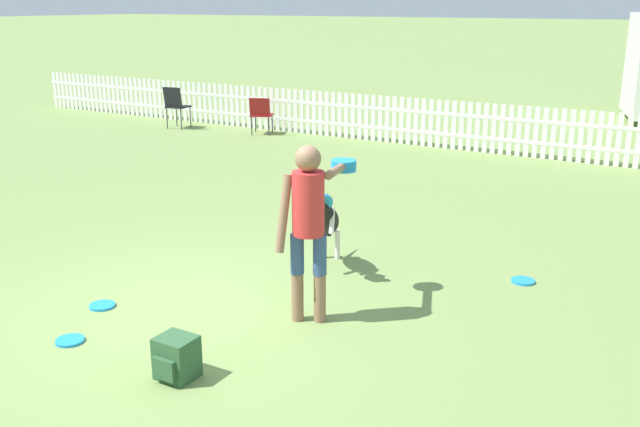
{
  "coord_description": "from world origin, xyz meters",
  "views": [
    {
      "loc": [
        4.13,
        -4.59,
        2.74
      ],
      "look_at": [
        0.75,
        1.13,
        0.76
      ],
      "focal_mm": 40.0,
      "sensor_mm": 36.0,
      "label": 1
    }
  ],
  "objects_px": {
    "frisbee_midfield": "(102,306)",
    "folding_chair_center": "(176,103)",
    "backpack_on_grass": "(176,358)",
    "handler_person": "(311,212)",
    "folding_chair_green_right": "(261,112)",
    "leaping_dog": "(326,218)",
    "frisbee_near_dog": "(523,281)",
    "frisbee_near_handler": "(70,341)"
  },
  "relations": [
    {
      "from": "frisbee_midfield",
      "to": "folding_chair_center",
      "type": "distance_m",
      "value": 9.84
    },
    {
      "from": "frisbee_midfield",
      "to": "backpack_on_grass",
      "type": "distance_m",
      "value": 1.62
    },
    {
      "from": "handler_person",
      "to": "backpack_on_grass",
      "type": "bearing_deg",
      "value": -126.25
    },
    {
      "from": "backpack_on_grass",
      "to": "folding_chair_green_right",
      "type": "distance_m",
      "value": 10.32
    },
    {
      "from": "frisbee_midfield",
      "to": "folding_chair_green_right",
      "type": "height_order",
      "value": "folding_chair_green_right"
    },
    {
      "from": "leaping_dog",
      "to": "frisbee_near_dog",
      "type": "relative_size",
      "value": 4.53
    },
    {
      "from": "frisbee_near_dog",
      "to": "folding_chair_center",
      "type": "bearing_deg",
      "value": 150.6
    },
    {
      "from": "handler_person",
      "to": "folding_chair_green_right",
      "type": "bearing_deg",
      "value": 104.42
    },
    {
      "from": "folding_chair_green_right",
      "to": "frisbee_midfield",
      "type": "bearing_deg",
      "value": 92.71
    },
    {
      "from": "frisbee_near_handler",
      "to": "folding_chair_green_right",
      "type": "bearing_deg",
      "value": 115.59
    },
    {
      "from": "leaping_dog",
      "to": "backpack_on_grass",
      "type": "relative_size",
      "value": 3.25
    },
    {
      "from": "frisbee_near_handler",
      "to": "folding_chair_center",
      "type": "height_order",
      "value": "folding_chair_center"
    },
    {
      "from": "handler_person",
      "to": "frisbee_midfield",
      "type": "xyz_separation_m",
      "value": [
        -1.81,
        -0.79,
        -0.99
      ]
    },
    {
      "from": "handler_person",
      "to": "folding_chair_green_right",
      "type": "height_order",
      "value": "handler_person"
    },
    {
      "from": "frisbee_near_handler",
      "to": "handler_person",
      "type": "bearing_deg",
      "value": 43.71
    },
    {
      "from": "frisbee_near_handler",
      "to": "frisbee_near_dog",
      "type": "height_order",
      "value": "same"
    },
    {
      "from": "backpack_on_grass",
      "to": "folding_chair_green_right",
      "type": "height_order",
      "value": "folding_chair_green_right"
    },
    {
      "from": "frisbee_midfield",
      "to": "folding_chair_green_right",
      "type": "xyz_separation_m",
      "value": [
        -3.91,
        8.16,
        0.46
      ]
    },
    {
      "from": "frisbee_near_handler",
      "to": "backpack_on_grass",
      "type": "height_order",
      "value": "backpack_on_grass"
    },
    {
      "from": "folding_chair_center",
      "to": "handler_person",
      "type": "bearing_deg",
      "value": 130.67
    },
    {
      "from": "leaping_dog",
      "to": "folding_chair_green_right",
      "type": "distance_m",
      "value": 8.13
    },
    {
      "from": "frisbee_midfield",
      "to": "folding_chair_center",
      "type": "bearing_deg",
      "value": 127.43
    },
    {
      "from": "frisbee_midfield",
      "to": "handler_person",
      "type": "bearing_deg",
      "value": 23.48
    },
    {
      "from": "leaping_dog",
      "to": "frisbee_midfield",
      "type": "xyz_separation_m",
      "value": [
        -1.31,
        -1.91,
        -0.55
      ]
    },
    {
      "from": "folding_chair_green_right",
      "to": "backpack_on_grass",
      "type": "bearing_deg",
      "value": 98.63
    },
    {
      "from": "leaping_dog",
      "to": "folding_chair_green_right",
      "type": "relative_size",
      "value": 1.35
    },
    {
      "from": "backpack_on_grass",
      "to": "frisbee_near_handler",
      "type": "bearing_deg",
      "value": -179.63
    },
    {
      "from": "frisbee_midfield",
      "to": "folding_chair_green_right",
      "type": "bearing_deg",
      "value": 115.59
    },
    {
      "from": "frisbee_near_dog",
      "to": "frisbee_midfield",
      "type": "bearing_deg",
      "value": -140.97
    },
    {
      "from": "frisbee_near_dog",
      "to": "folding_chair_center",
      "type": "height_order",
      "value": "folding_chair_center"
    },
    {
      "from": "handler_person",
      "to": "folding_chair_center",
      "type": "distance_m",
      "value": 10.48
    },
    {
      "from": "leaping_dog",
      "to": "frisbee_midfield",
      "type": "bearing_deg",
      "value": 32.28
    },
    {
      "from": "handler_person",
      "to": "leaping_dog",
      "type": "height_order",
      "value": "handler_person"
    },
    {
      "from": "leaping_dog",
      "to": "folding_chair_center",
      "type": "height_order",
      "value": "leaping_dog"
    },
    {
      "from": "handler_person",
      "to": "folding_chair_green_right",
      "type": "distance_m",
      "value": 9.34
    },
    {
      "from": "folding_chair_center",
      "to": "leaping_dog",
      "type": "bearing_deg",
      "value": 133.74
    },
    {
      "from": "frisbee_near_dog",
      "to": "folding_chair_green_right",
      "type": "distance_m",
      "value": 9.04
    },
    {
      "from": "frisbee_near_dog",
      "to": "folding_chair_green_right",
      "type": "xyz_separation_m",
      "value": [
        -7.13,
        5.54,
        0.46
      ]
    },
    {
      "from": "leaping_dog",
      "to": "backpack_on_grass",
      "type": "bearing_deg",
      "value": 70.59
    },
    {
      "from": "folding_chair_center",
      "to": "frisbee_near_dog",
      "type": "bearing_deg",
      "value": 143.3
    },
    {
      "from": "backpack_on_grass",
      "to": "folding_chair_green_right",
      "type": "relative_size",
      "value": 0.42
    },
    {
      "from": "leaping_dog",
      "to": "folding_chair_center",
      "type": "distance_m",
      "value": 9.36
    }
  ]
}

